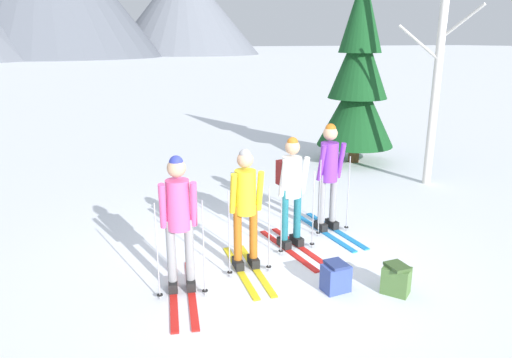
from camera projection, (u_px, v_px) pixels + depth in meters
ground_plane at (262, 264)px, 6.63m from camera, size 400.00×400.00×0.00m
skier_in_pink at (179, 217)px, 5.68m from camera, size 0.64×1.69×1.72m
skier_in_yellow at (245, 203)px, 6.27m from camera, size 0.61×1.57×1.67m
skier_in_white at (291, 187)px, 6.94m from camera, size 0.61×1.61×1.68m
skier_in_purple at (329, 173)px, 7.55m from camera, size 0.61×1.69×1.76m
pine_tree_near at (358, 79)px, 11.58m from camera, size 1.89×1.89×4.56m
birch_tree_tall at (438, 65)px, 9.65m from camera, size 0.74×1.57×4.92m
backpack_on_snow_front at (396, 279)px, 5.83m from camera, size 0.38×0.40×0.38m
backpack_on_snow_beside at (336, 277)px, 5.88m from camera, size 0.33×0.28×0.38m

